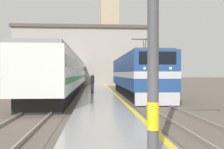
{
  "coord_description": "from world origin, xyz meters",
  "views": [
    {
      "loc": [
        -0.55,
        -3.33,
        2.07
      ],
      "look_at": [
        1.09,
        19.59,
        1.96
      ],
      "focal_mm": 42.0,
      "sensor_mm": 36.0,
      "label": 1
    }
  ],
  "objects": [
    {
      "name": "passenger_train",
      "position": [
        -3.34,
        31.09,
        1.99
      ],
      "size": [
        2.92,
        44.39,
        3.68
      ],
      "color": "black",
      "rests_on": "ground"
    },
    {
      "name": "ground_plane",
      "position": [
        0.0,
        30.0,
        0.0
      ],
      "size": [
        200.0,
        200.0,
        0.0
      ],
      "primitive_type": "plane",
      "color": "#60564C"
    },
    {
      "name": "rail_track_far",
      "position": [
        -3.34,
        25.0,
        0.03
      ],
      "size": [
        2.84,
        140.0,
        0.16
      ],
      "color": "#60564C",
      "rests_on": "ground"
    },
    {
      "name": "locomotive_train",
      "position": [
        3.35,
        20.42,
        1.91
      ],
      "size": [
        2.92,
        16.42,
        4.7
      ],
      "color": "black",
      "rests_on": "ground"
    },
    {
      "name": "station_building",
      "position": [
        -2.18,
        42.29,
        5.03
      ],
      "size": [
        23.35,
        6.63,
        9.99
      ],
      "color": "#A8A399",
      "rests_on": "ground"
    },
    {
      "name": "person_on_platform",
      "position": [
        -0.64,
        20.55,
        1.23
      ],
      "size": [
        0.34,
        0.34,
        1.84
      ],
      "color": "#23232D",
      "rests_on": "platform"
    },
    {
      "name": "platform",
      "position": [
        0.0,
        25.0,
        0.13
      ],
      "size": [
        3.03,
        140.0,
        0.26
      ],
      "color": "#999999",
      "rests_on": "ground"
    },
    {
      "name": "clock_tower",
      "position": [
        3.16,
        56.26,
        16.68
      ],
      "size": [
        5.07,
        5.07,
        31.62
      ],
      "color": "tan",
      "rests_on": "ground"
    },
    {
      "name": "rail_track_near",
      "position": [
        3.35,
        25.0,
        0.03
      ],
      "size": [
        2.84,
        140.0,
        0.16
      ],
      "color": "#60564C",
      "rests_on": "ground"
    }
  ]
}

